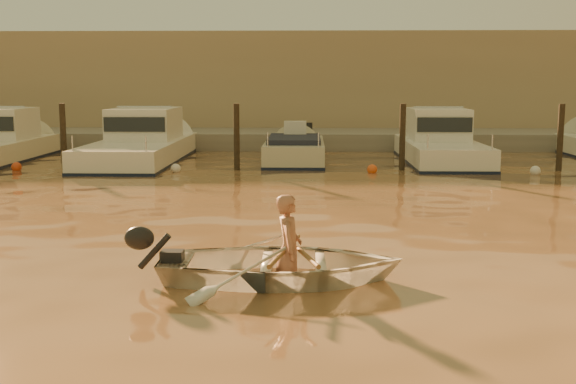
{
  "coord_description": "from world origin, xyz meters",
  "views": [
    {
      "loc": [
        2.0,
        -7.95,
        2.68
      ],
      "look_at": [
        1.63,
        4.53,
        0.75
      ],
      "focal_mm": 45.0,
      "sensor_mm": 36.0,
      "label": 1
    }
  ],
  "objects_px": {
    "moored_boat_2": "(140,143)",
    "moored_boat_4": "(441,143)",
    "dinghy": "(281,264)",
    "waterfront_building": "(268,87)",
    "person": "(289,249)",
    "moored_boat_3": "(295,155)"
  },
  "relations": [
    {
      "from": "moored_boat_2",
      "to": "waterfront_building",
      "type": "relative_size",
      "value": 0.19
    },
    {
      "from": "waterfront_building",
      "to": "moored_boat_3",
      "type": "bearing_deg",
      "value": -82.17
    },
    {
      "from": "person",
      "to": "moored_boat_2",
      "type": "height_order",
      "value": "moored_boat_2"
    },
    {
      "from": "person",
      "to": "waterfront_building",
      "type": "distance_m",
      "value": 25.6
    },
    {
      "from": "moored_boat_2",
      "to": "moored_boat_4",
      "type": "relative_size",
      "value": 1.21
    },
    {
      "from": "moored_boat_2",
      "to": "moored_boat_3",
      "type": "distance_m",
      "value": 5.19
    },
    {
      "from": "dinghy",
      "to": "moored_boat_3",
      "type": "xyz_separation_m",
      "value": [
        -0.12,
        14.47,
        0.0
      ]
    },
    {
      "from": "moored_boat_3",
      "to": "dinghy",
      "type": "bearing_deg",
      "value": -89.54
    },
    {
      "from": "dinghy",
      "to": "person",
      "type": "relative_size",
      "value": 2.22
    },
    {
      "from": "moored_boat_2",
      "to": "waterfront_building",
      "type": "bearing_deg",
      "value": 71.57
    },
    {
      "from": "person",
      "to": "waterfront_building",
      "type": "relative_size",
      "value": 0.03
    },
    {
      "from": "dinghy",
      "to": "moored_boat_3",
      "type": "height_order",
      "value": "moored_boat_3"
    },
    {
      "from": "dinghy",
      "to": "moored_boat_4",
      "type": "xyz_separation_m",
      "value": [
        4.72,
        14.47,
        0.4
      ]
    },
    {
      "from": "moored_boat_4",
      "to": "waterfront_building",
      "type": "relative_size",
      "value": 0.15
    },
    {
      "from": "person",
      "to": "moored_boat_2",
      "type": "xyz_separation_m",
      "value": [
        -5.4,
        14.47,
        0.18
      ]
    },
    {
      "from": "moored_boat_2",
      "to": "person",
      "type": "bearing_deg",
      "value": -69.55
    },
    {
      "from": "moored_boat_3",
      "to": "waterfront_building",
      "type": "relative_size",
      "value": 0.12
    },
    {
      "from": "dinghy",
      "to": "waterfront_building",
      "type": "height_order",
      "value": "waterfront_building"
    },
    {
      "from": "moored_boat_3",
      "to": "moored_boat_2",
      "type": "bearing_deg",
      "value": 180.0
    },
    {
      "from": "moored_boat_2",
      "to": "moored_boat_4",
      "type": "bearing_deg",
      "value": 0.0
    },
    {
      "from": "moored_boat_3",
      "to": "moored_boat_4",
      "type": "distance_m",
      "value": 4.86
    },
    {
      "from": "waterfront_building",
      "to": "moored_boat_4",
      "type": "bearing_deg",
      "value": -59.99
    }
  ]
}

